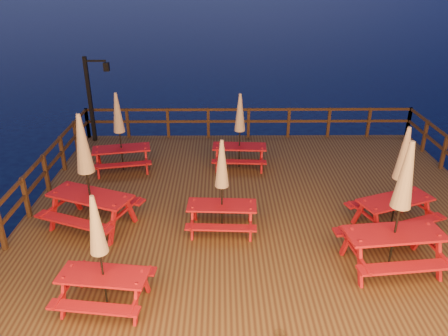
{
  "coord_description": "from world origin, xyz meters",
  "views": [
    {
      "loc": [
        -1.02,
        -10.2,
        6.2
      ],
      "look_at": [
        -0.93,
        0.6,
        1.13
      ],
      "focal_mm": 35.0,
      "sensor_mm": 36.0,
      "label": 1
    }
  ],
  "objects_px": {
    "lamp_post": "(94,92)",
    "picnic_table_1": "(86,171)",
    "picnic_table_0": "(100,251)",
    "picnic_table_2": "(240,130)"
  },
  "relations": [
    {
      "from": "lamp_post",
      "to": "picnic_table_2",
      "type": "relative_size",
      "value": 1.28
    },
    {
      "from": "lamp_post",
      "to": "picnic_table_1",
      "type": "height_order",
      "value": "lamp_post"
    },
    {
      "from": "picnic_table_1",
      "to": "lamp_post",
      "type": "bearing_deg",
      "value": 124.76
    },
    {
      "from": "picnic_table_0",
      "to": "picnic_table_1",
      "type": "relative_size",
      "value": 0.81
    },
    {
      "from": "picnic_table_0",
      "to": "picnic_table_1",
      "type": "xyz_separation_m",
      "value": [
        -0.95,
        2.72,
        0.28
      ]
    },
    {
      "from": "lamp_post",
      "to": "picnic_table_2",
      "type": "height_order",
      "value": "lamp_post"
    },
    {
      "from": "lamp_post",
      "to": "picnic_table_1",
      "type": "distance_m",
      "value": 5.83
    },
    {
      "from": "picnic_table_0",
      "to": "lamp_post",
      "type": "bearing_deg",
      "value": 112.28
    },
    {
      "from": "picnic_table_2",
      "to": "picnic_table_1",
      "type": "bearing_deg",
      "value": -134.23
    },
    {
      "from": "picnic_table_0",
      "to": "picnic_table_2",
      "type": "bearing_deg",
      "value": 73.36
    }
  ]
}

